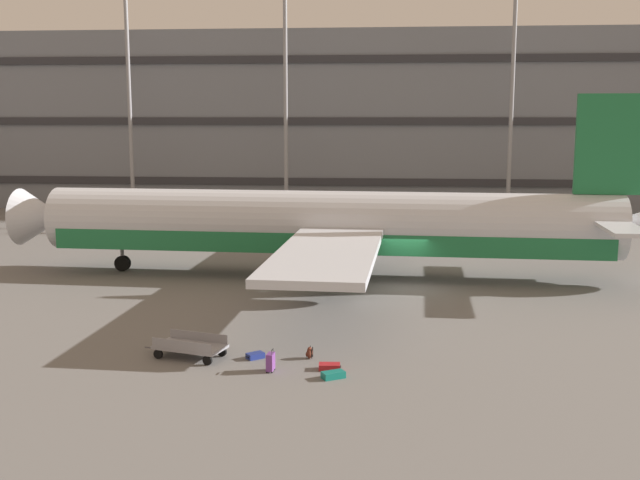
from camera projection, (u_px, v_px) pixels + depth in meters
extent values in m
plane|color=slate|center=(403.00, 287.00, 40.15)|extent=(600.00, 600.00, 0.00)
cube|color=slate|center=(396.00, 121.00, 80.25)|extent=(139.39, 19.98, 16.95)
cube|color=#2D2D33|center=(396.00, 182.00, 71.23)|extent=(137.99, 0.24, 0.70)
cube|color=#2D2D33|center=(397.00, 121.00, 70.33)|extent=(137.99, 0.24, 0.70)
cube|color=#2D2D33|center=(398.00, 59.00, 69.42)|extent=(137.99, 0.24, 0.70)
cylinder|color=silver|center=(327.00, 222.00, 42.41)|extent=(31.82, 4.91, 3.50)
cube|color=#1E723F|center=(327.00, 239.00, 42.56)|extent=(30.55, 4.78, 1.12)
cone|color=silver|center=(43.00, 217.00, 44.57)|extent=(2.94, 3.45, 3.32)
cube|color=#1E723F|center=(617.00, 144.00, 39.75)|extent=(4.21, 0.55, 5.25)
cube|color=silver|center=(621.00, 228.00, 37.18)|extent=(2.03, 5.32, 0.20)
cube|color=silver|center=(591.00, 211.00, 43.69)|extent=(2.03, 5.32, 0.20)
cube|color=silver|center=(327.00, 254.00, 34.10)|extent=(4.99, 13.49, 0.36)
cube|color=silver|center=(358.00, 209.00, 50.55)|extent=(4.99, 13.49, 0.36)
cylinder|color=#9E9EA3|center=(323.00, 270.00, 36.71)|extent=(2.58, 2.03, 1.92)
cylinder|color=#9E9EA3|center=(347.00, 233.00, 48.47)|extent=(2.58, 2.03, 1.92)
cylinder|color=black|center=(123.00, 263.00, 44.38)|extent=(0.91, 0.39, 0.90)
cylinder|color=slate|center=(122.00, 252.00, 44.27)|extent=(0.20, 0.20, 1.34)
cylinder|color=black|center=(347.00, 275.00, 41.22)|extent=(0.91, 0.39, 0.90)
cylinder|color=slate|center=(347.00, 262.00, 41.11)|extent=(0.20, 0.20, 1.34)
cylinder|color=black|center=(352.00, 264.00, 44.13)|extent=(0.91, 0.39, 0.90)
cylinder|color=slate|center=(352.00, 253.00, 44.02)|extent=(0.20, 0.20, 1.34)
cylinder|color=gray|center=(128.00, 77.00, 67.56)|extent=(0.36, 0.36, 24.79)
cylinder|color=gray|center=(286.00, 106.00, 66.77)|extent=(0.36, 0.36, 19.72)
cylinder|color=gray|center=(513.00, 72.00, 64.68)|extent=(0.36, 0.36, 25.29)
cube|color=#147266|center=(333.00, 375.00, 26.19)|extent=(0.88, 0.75, 0.24)
cube|color=black|center=(344.00, 373.00, 26.37)|extent=(0.13, 0.19, 0.02)
cube|color=#B21E23|center=(329.00, 367.00, 27.10)|extent=(0.78, 0.49, 0.21)
cube|color=black|center=(341.00, 367.00, 27.09)|extent=(0.04, 0.23, 0.02)
cube|color=navy|center=(255.00, 356.00, 28.33)|extent=(0.73, 0.70, 0.21)
cube|color=black|center=(247.00, 357.00, 28.14)|extent=(0.14, 0.17, 0.02)
cube|color=#72388C|center=(271.00, 362.00, 26.86)|extent=(0.28, 0.48, 0.60)
cylinder|color=#333338|center=(271.00, 353.00, 26.67)|extent=(0.02, 0.02, 0.14)
cylinder|color=#333338|center=(273.00, 351.00, 26.92)|extent=(0.02, 0.02, 0.14)
cube|color=black|center=(272.00, 350.00, 26.78)|extent=(0.05, 0.26, 0.02)
cylinder|color=black|center=(267.00, 372.00, 26.75)|extent=(0.05, 0.02, 0.05)
cylinder|color=black|center=(269.00, 369.00, 27.11)|extent=(0.05, 0.02, 0.05)
cylinder|color=black|center=(272.00, 372.00, 26.72)|extent=(0.05, 0.02, 0.05)
cylinder|color=black|center=(274.00, 369.00, 27.08)|extent=(0.05, 0.02, 0.05)
ellipsoid|color=#592619|center=(310.00, 353.00, 28.32)|extent=(0.24, 0.38, 0.45)
ellipsoid|color=#592619|center=(307.00, 354.00, 28.35)|extent=(0.11, 0.26, 0.20)
torus|color=black|center=(311.00, 347.00, 28.28)|extent=(0.02, 0.08, 0.08)
cube|color=black|center=(312.00, 354.00, 28.21)|extent=(0.03, 0.04, 0.38)
cube|color=black|center=(313.00, 352.00, 28.40)|extent=(0.03, 0.04, 0.38)
cube|color=gray|center=(190.00, 347.00, 28.40)|extent=(2.86, 1.97, 0.12)
cylinder|color=#4C4C51|center=(153.00, 348.00, 29.02)|extent=(0.69, 0.24, 0.05)
cube|color=gray|center=(181.00, 346.00, 27.80)|extent=(2.38, 0.73, 0.40)
cube|color=gray|center=(198.00, 337.00, 28.93)|extent=(2.38, 0.73, 0.40)
cylinder|color=black|center=(158.00, 354.00, 28.30)|extent=(0.37, 0.20, 0.36)
cylinder|color=black|center=(174.00, 346.00, 29.31)|extent=(0.37, 0.20, 0.36)
cylinder|color=black|center=(207.00, 360.00, 27.56)|extent=(0.37, 0.20, 0.36)
cylinder|color=black|center=(222.00, 352.00, 28.57)|extent=(0.37, 0.20, 0.36)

